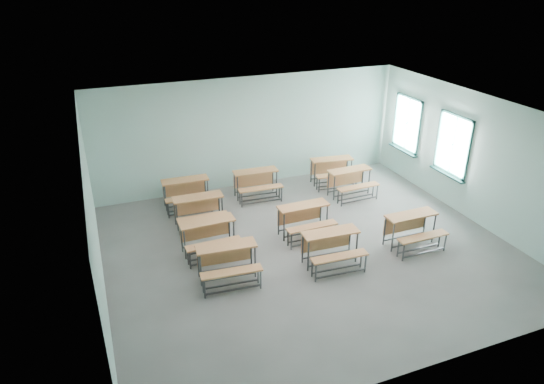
{
  "coord_description": "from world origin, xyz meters",
  "views": [
    {
      "loc": [
        -4.28,
        -8.61,
        5.94
      ],
      "look_at": [
        -0.44,
        1.2,
        1.0
      ],
      "focal_mm": 32.0,
      "sensor_mm": 36.0,
      "label": 1
    }
  ],
  "objects_px": {
    "desk_unit_r0c0": "(228,258)",
    "desk_unit_r1c1": "(305,216)",
    "desk_unit_r2c0": "(199,207)",
    "desk_unit_r2c2": "(351,179)",
    "desk_unit_r3c1": "(257,180)",
    "desk_unit_r3c2": "(333,168)",
    "desk_unit_r0c1": "(332,244)",
    "desk_unit_r1c0": "(209,233)",
    "desk_unit_r3c0": "(186,190)",
    "desk_unit_r0c2": "(413,226)"
  },
  "relations": [
    {
      "from": "desk_unit_r0c0",
      "to": "desk_unit_r1c1",
      "type": "xyz_separation_m",
      "value": [
        2.24,
        1.08,
        0.0
      ]
    },
    {
      "from": "desk_unit_r2c0",
      "to": "desk_unit_r2c2",
      "type": "relative_size",
      "value": 1.0
    },
    {
      "from": "desk_unit_r0c0",
      "to": "desk_unit_r2c0",
      "type": "distance_m",
      "value": 2.46
    },
    {
      "from": "desk_unit_r3c1",
      "to": "desk_unit_r3c2",
      "type": "relative_size",
      "value": 0.96
    },
    {
      "from": "desk_unit_r0c1",
      "to": "desk_unit_r1c0",
      "type": "bearing_deg",
      "value": 151.57
    },
    {
      "from": "desk_unit_r2c0",
      "to": "desk_unit_r3c1",
      "type": "height_order",
      "value": "same"
    },
    {
      "from": "desk_unit_r0c0",
      "to": "desk_unit_r2c2",
      "type": "xyz_separation_m",
      "value": [
        4.39,
        2.64,
        0.0
      ]
    },
    {
      "from": "desk_unit_r2c2",
      "to": "desk_unit_r3c0",
      "type": "bearing_deg",
      "value": 165.66
    },
    {
      "from": "desk_unit_r2c2",
      "to": "desk_unit_r0c1",
      "type": "bearing_deg",
      "value": -128.01
    },
    {
      "from": "desk_unit_r0c2",
      "to": "desk_unit_r2c2",
      "type": "relative_size",
      "value": 0.98
    },
    {
      "from": "desk_unit_r3c2",
      "to": "desk_unit_r2c0",
      "type": "bearing_deg",
      "value": -157.76
    },
    {
      "from": "desk_unit_r0c0",
      "to": "desk_unit_r3c0",
      "type": "xyz_separation_m",
      "value": [
        -0.06,
        3.62,
        0.0
      ]
    },
    {
      "from": "desk_unit_r0c2",
      "to": "desk_unit_r3c2",
      "type": "height_order",
      "value": "same"
    },
    {
      "from": "desk_unit_r1c0",
      "to": "desk_unit_r3c0",
      "type": "height_order",
      "value": "same"
    },
    {
      "from": "desk_unit_r3c0",
      "to": "desk_unit_r1c0",
      "type": "bearing_deg",
      "value": -88.46
    },
    {
      "from": "desk_unit_r0c0",
      "to": "desk_unit_r1c1",
      "type": "bearing_deg",
      "value": 30.77
    },
    {
      "from": "desk_unit_r3c2",
      "to": "desk_unit_r0c2",
      "type": "bearing_deg",
      "value": -81.22
    },
    {
      "from": "desk_unit_r0c2",
      "to": "desk_unit_r2c2",
      "type": "distance_m",
      "value": 2.88
    },
    {
      "from": "desk_unit_r3c2",
      "to": "desk_unit_r0c1",
      "type": "bearing_deg",
      "value": -110.14
    },
    {
      "from": "desk_unit_r1c0",
      "to": "desk_unit_r3c0",
      "type": "distance_m",
      "value": 2.46
    },
    {
      "from": "desk_unit_r0c2",
      "to": "desk_unit_r2c0",
      "type": "xyz_separation_m",
      "value": [
        -4.35,
        2.71,
        0.0
      ]
    },
    {
      "from": "desk_unit_r0c1",
      "to": "desk_unit_r3c0",
      "type": "bearing_deg",
      "value": 123.96
    },
    {
      "from": "desk_unit_r0c1",
      "to": "desk_unit_r1c1",
      "type": "relative_size",
      "value": 1.03
    },
    {
      "from": "desk_unit_r2c0",
      "to": "desk_unit_r2c2",
      "type": "bearing_deg",
      "value": 3.67
    },
    {
      "from": "desk_unit_r0c2",
      "to": "desk_unit_r1c1",
      "type": "distance_m",
      "value": 2.49
    },
    {
      "from": "desk_unit_r0c0",
      "to": "desk_unit_r0c1",
      "type": "height_order",
      "value": "same"
    },
    {
      "from": "desk_unit_r1c1",
      "to": "desk_unit_r3c2",
      "type": "bearing_deg",
      "value": 49.57
    },
    {
      "from": "desk_unit_r2c2",
      "to": "desk_unit_r3c1",
      "type": "xyz_separation_m",
      "value": [
        -2.49,
        0.88,
        0.0
      ]
    },
    {
      "from": "desk_unit_r3c0",
      "to": "desk_unit_r3c1",
      "type": "bearing_deg",
      "value": -1.06
    },
    {
      "from": "desk_unit_r0c2",
      "to": "desk_unit_r3c2",
      "type": "xyz_separation_m",
      "value": [
        -0.06,
        3.81,
        0.0
      ]
    },
    {
      "from": "desk_unit_r0c0",
      "to": "desk_unit_r2c0",
      "type": "xyz_separation_m",
      "value": [
        0.01,
        2.46,
        0.0
      ]
    },
    {
      "from": "desk_unit_r0c2",
      "to": "desk_unit_r2c0",
      "type": "distance_m",
      "value": 5.12
    },
    {
      "from": "desk_unit_r0c1",
      "to": "desk_unit_r1c1",
      "type": "xyz_separation_m",
      "value": [
        -0.0,
        1.37,
        0.0
      ]
    },
    {
      "from": "desk_unit_r0c0",
      "to": "desk_unit_r2c0",
      "type": "bearing_deg",
      "value": 94.8
    },
    {
      "from": "desk_unit_r1c0",
      "to": "desk_unit_r3c1",
      "type": "relative_size",
      "value": 0.98
    },
    {
      "from": "desk_unit_r0c0",
      "to": "desk_unit_r0c2",
      "type": "bearing_deg",
      "value": 1.76
    },
    {
      "from": "desk_unit_r3c0",
      "to": "desk_unit_r2c0",
      "type": "bearing_deg",
      "value": -84.34
    },
    {
      "from": "desk_unit_r1c1",
      "to": "desk_unit_r3c0",
      "type": "xyz_separation_m",
      "value": [
        -2.31,
        2.54,
        0.0
      ]
    },
    {
      "from": "desk_unit_r1c0",
      "to": "desk_unit_r3c2",
      "type": "distance_m",
      "value": 5.0
    },
    {
      "from": "desk_unit_r0c1",
      "to": "desk_unit_r1c1",
      "type": "bearing_deg",
      "value": 93.53
    },
    {
      "from": "desk_unit_r3c1",
      "to": "desk_unit_r3c2",
      "type": "distance_m",
      "value": 2.4
    },
    {
      "from": "desk_unit_r0c0",
      "to": "desk_unit_r1c0",
      "type": "distance_m",
      "value": 1.17
    },
    {
      "from": "desk_unit_r3c1",
      "to": "desk_unit_r3c2",
      "type": "xyz_separation_m",
      "value": [
        2.4,
        0.05,
        0.0
      ]
    },
    {
      "from": "desk_unit_r1c1",
      "to": "desk_unit_r3c2",
      "type": "distance_m",
      "value": 3.22
    },
    {
      "from": "desk_unit_r2c2",
      "to": "desk_unit_r0c2",
      "type": "bearing_deg",
      "value": -92.41
    },
    {
      "from": "desk_unit_r1c0",
      "to": "desk_unit_r3c1",
      "type": "distance_m",
      "value": 3.08
    },
    {
      "from": "desk_unit_r3c1",
      "to": "desk_unit_r3c0",
      "type": "bearing_deg",
      "value": 179.86
    },
    {
      "from": "desk_unit_r0c0",
      "to": "desk_unit_r3c1",
      "type": "distance_m",
      "value": 3.99
    },
    {
      "from": "desk_unit_r0c2",
      "to": "desk_unit_r3c1",
      "type": "relative_size",
      "value": 0.97
    },
    {
      "from": "desk_unit_r0c1",
      "to": "desk_unit_r2c2",
      "type": "bearing_deg",
      "value": 57.13
    }
  ]
}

